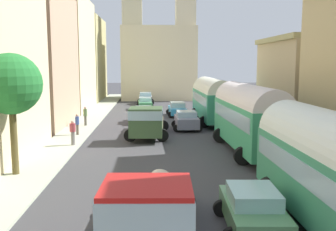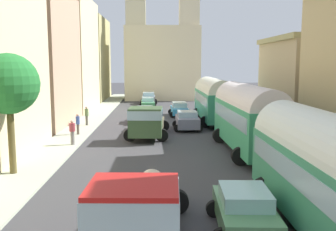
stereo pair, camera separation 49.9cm
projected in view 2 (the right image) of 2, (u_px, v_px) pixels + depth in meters
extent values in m
plane|color=#3B3B3E|center=(167.00, 129.00, 32.26)|extent=(154.00, 154.00, 0.00)
cube|color=#A7AF98|center=(81.00, 128.00, 32.05)|extent=(2.50, 70.00, 0.14)
cube|color=#A1958E|center=(251.00, 127.00, 32.45)|extent=(2.50, 70.00, 0.14)
cube|color=tan|center=(42.00, 59.00, 33.06)|extent=(4.62, 10.44, 11.76)
cube|color=beige|center=(74.00, 55.00, 44.38)|extent=(4.11, 11.59, 12.94)
cube|color=tan|center=(89.00, 60.00, 56.70)|extent=(5.07, 11.92, 12.11)
cube|color=tan|center=(303.00, 87.00, 30.39)|extent=(4.85, 9.41, 7.18)
cube|color=tan|center=(306.00, 39.00, 29.88)|extent=(5.33, 9.41, 0.40)
cube|color=beige|center=(162.00, 64.00, 58.34)|extent=(11.15, 7.10, 10.94)
cube|color=beige|center=(136.00, 41.00, 56.02)|extent=(2.84, 2.84, 17.63)
cube|color=beige|center=(189.00, 41.00, 56.23)|extent=(2.84, 2.84, 17.63)
cube|color=#378C64|center=(324.00, 184.00, 12.31)|extent=(2.51, 8.73, 2.26)
cylinder|color=silver|center=(326.00, 150.00, 12.16)|extent=(2.46, 8.56, 2.40)
cube|color=#99B7C6|center=(325.00, 169.00, 12.24)|extent=(2.55, 8.04, 0.72)
cylinder|color=black|center=(264.00, 190.00, 15.10)|extent=(1.00, 0.35, 1.00)
cylinder|color=black|center=(322.00, 190.00, 15.18)|extent=(1.00, 0.35, 1.00)
cube|color=#369665|center=(247.00, 124.00, 23.43)|extent=(2.64, 9.60, 2.56)
cylinder|color=silver|center=(248.00, 104.00, 23.26)|extent=(2.58, 9.41, 2.34)
cube|color=#99B7C6|center=(248.00, 115.00, 23.35)|extent=(2.66, 8.84, 0.82)
cylinder|color=black|center=(220.00, 136.00, 26.47)|extent=(1.00, 0.35, 1.00)
cylinder|color=black|center=(252.00, 135.00, 26.59)|extent=(1.00, 0.35, 1.00)
cylinder|color=black|center=(240.00, 156.00, 20.62)|extent=(1.00, 0.35, 1.00)
cylinder|color=black|center=(281.00, 156.00, 20.74)|extent=(1.00, 0.35, 1.00)
cube|color=#308C68|center=(213.00, 104.00, 35.49)|extent=(2.55, 9.69, 2.44)
cylinder|color=silver|center=(214.00, 91.00, 35.32)|extent=(2.50, 9.50, 2.39)
cube|color=#99B7C6|center=(214.00, 98.00, 35.41)|extent=(2.59, 8.92, 0.78)
cylinder|color=black|center=(197.00, 113.00, 38.57)|extent=(1.00, 0.35, 1.00)
cylinder|color=black|center=(220.00, 113.00, 38.66)|extent=(1.00, 0.35, 1.00)
cylinder|color=black|center=(205.00, 122.00, 32.64)|extent=(1.00, 0.35, 1.00)
cylinder|color=black|center=(232.00, 122.00, 32.73)|extent=(1.00, 0.35, 1.00)
cube|color=#AD1A17|center=(134.00, 224.00, 9.59)|extent=(2.33, 2.09, 2.08)
cube|color=#99B7C6|center=(133.00, 202.00, 9.51)|extent=(2.38, 2.18, 0.66)
cube|color=brown|center=(144.00, 203.00, 13.09)|extent=(2.45, 4.94, 0.55)
ellipsoid|color=beige|center=(156.00, 188.00, 13.08)|extent=(1.17, 1.05, 0.48)
ellipsoid|color=silver|center=(154.00, 200.00, 11.94)|extent=(1.05, 0.91, 0.46)
ellipsoid|color=beige|center=(152.00, 185.00, 13.23)|extent=(0.91, 0.78, 0.58)
ellipsoid|color=beige|center=(125.00, 190.00, 11.75)|extent=(1.07, 1.13, 0.51)
ellipsoid|color=beige|center=(152.00, 177.00, 12.91)|extent=(0.97, 0.93, 0.55)
ellipsoid|color=silver|center=(147.00, 186.00, 12.12)|extent=(1.07, 1.17, 0.52)
cylinder|color=black|center=(177.00, 202.00, 13.98)|extent=(0.90, 0.32, 0.90)
cylinder|color=black|center=(116.00, 201.00, 14.01)|extent=(0.90, 0.32, 0.90)
cube|color=#354F2F|center=(146.00, 122.00, 26.67)|extent=(2.38, 2.30, 1.99)
cube|color=#99B7C6|center=(146.00, 114.00, 26.60)|extent=(2.43, 2.39, 0.64)
cube|color=#514F3A|center=(149.00, 124.00, 30.22)|extent=(2.50, 4.87, 0.55)
ellipsoid|color=beige|center=(156.00, 118.00, 29.69)|extent=(1.14, 1.05, 0.58)
ellipsoid|color=beige|center=(143.00, 115.00, 31.22)|extent=(0.82, 0.93, 0.52)
ellipsoid|color=silver|center=(154.00, 116.00, 30.89)|extent=(1.15, 1.05, 0.50)
ellipsoid|color=silver|center=(147.00, 114.00, 29.71)|extent=(0.92, 1.06, 0.50)
cylinder|color=black|center=(162.00, 135.00, 26.90)|extent=(0.90, 0.31, 0.90)
cylinder|color=black|center=(130.00, 135.00, 26.95)|extent=(0.90, 0.31, 0.90)
cylinder|color=black|center=(164.00, 126.00, 31.04)|extent=(0.90, 0.31, 0.90)
cylinder|color=black|center=(136.00, 126.00, 31.08)|extent=(0.90, 0.31, 0.90)
cube|color=silver|center=(145.00, 116.00, 35.65)|extent=(1.78, 3.78, 0.74)
cube|color=#9CACC1|center=(145.00, 109.00, 35.57)|extent=(1.52, 1.99, 0.48)
cylinder|color=black|center=(154.00, 121.00, 34.61)|extent=(0.60, 0.21, 0.60)
cylinder|color=black|center=(136.00, 121.00, 34.50)|extent=(0.60, 0.21, 0.60)
cylinder|color=black|center=(153.00, 117.00, 36.89)|extent=(0.60, 0.21, 0.60)
cylinder|color=black|center=(136.00, 118.00, 36.79)|extent=(0.60, 0.21, 0.60)
cube|color=#428F58|center=(148.00, 104.00, 45.72)|extent=(1.77, 4.42, 0.72)
cube|color=#97C1CE|center=(148.00, 99.00, 45.63)|extent=(1.48, 2.33, 0.46)
cylinder|color=black|center=(155.00, 108.00, 44.49)|extent=(0.60, 0.21, 0.60)
cylinder|color=black|center=(141.00, 108.00, 44.37)|extent=(0.60, 0.21, 0.60)
cylinder|color=black|center=(154.00, 106.00, 47.15)|extent=(0.60, 0.21, 0.60)
cylinder|color=black|center=(141.00, 106.00, 47.03)|extent=(0.60, 0.21, 0.60)
cube|color=slate|center=(149.00, 99.00, 51.78)|extent=(1.74, 4.00, 0.84)
cube|color=#95BDD3|center=(149.00, 94.00, 51.69)|extent=(1.52, 2.09, 0.47)
cylinder|color=black|center=(155.00, 103.00, 50.64)|extent=(0.60, 0.21, 0.60)
cylinder|color=black|center=(142.00, 103.00, 50.58)|extent=(0.60, 0.21, 0.60)
cylinder|color=black|center=(155.00, 101.00, 53.09)|extent=(0.60, 0.21, 0.60)
cylinder|color=black|center=(143.00, 101.00, 53.02)|extent=(0.60, 0.21, 0.60)
cube|color=#528A58|center=(244.00, 213.00, 12.50)|extent=(1.93, 3.79, 0.68)
cube|color=#8EC2BC|center=(245.00, 196.00, 12.42)|extent=(1.63, 2.00, 0.48)
cylinder|color=black|center=(214.00, 209.00, 13.70)|extent=(0.60, 0.21, 0.60)
cylinder|color=black|center=(263.00, 209.00, 13.67)|extent=(0.60, 0.21, 0.60)
cube|color=slate|center=(187.00, 122.00, 31.71)|extent=(1.82, 3.67, 0.83)
cube|color=#97B5C8|center=(187.00, 114.00, 31.62)|extent=(1.59, 1.92, 0.46)
cylinder|color=black|center=(176.00, 124.00, 32.84)|extent=(0.60, 0.21, 0.60)
cylinder|color=black|center=(196.00, 124.00, 32.91)|extent=(0.60, 0.21, 0.60)
cylinder|color=black|center=(177.00, 128.00, 30.60)|extent=(0.60, 0.21, 0.60)
cylinder|color=black|center=(199.00, 128.00, 30.68)|extent=(0.60, 0.21, 0.60)
cube|color=#3698CE|center=(179.00, 110.00, 39.93)|extent=(1.77, 3.92, 0.66)
cube|color=#A5C2C2|center=(179.00, 105.00, 39.85)|extent=(1.51, 2.06, 0.53)
cylinder|color=black|center=(171.00, 112.00, 41.11)|extent=(0.60, 0.21, 0.60)
cylinder|color=black|center=(186.00, 112.00, 41.20)|extent=(0.60, 0.21, 0.60)
cylinder|color=black|center=(172.00, 115.00, 38.74)|extent=(0.60, 0.21, 0.60)
cylinder|color=black|center=(188.00, 115.00, 38.83)|extent=(0.60, 0.21, 0.60)
cylinder|color=#545247|center=(87.00, 126.00, 33.24)|extent=(0.19, 0.19, 0.14)
cylinder|color=#545247|center=(87.00, 120.00, 33.18)|extent=(0.30, 0.30, 0.83)
cylinder|color=#556E43|center=(87.00, 112.00, 33.08)|extent=(0.46, 0.46, 0.60)
sphere|color=tan|center=(86.00, 108.00, 33.02)|extent=(0.22, 0.22, 0.22)
cylinder|color=slate|center=(73.00, 146.00, 25.30)|extent=(0.21, 0.21, 0.14)
cylinder|color=slate|center=(73.00, 138.00, 25.23)|extent=(0.29, 0.29, 0.90)
cylinder|color=#96373F|center=(72.00, 127.00, 25.13)|extent=(0.44, 0.44, 0.54)
sphere|color=tan|center=(72.00, 122.00, 25.08)|extent=(0.22, 0.22, 0.22)
cylinder|color=brown|center=(78.00, 135.00, 28.96)|extent=(0.17, 0.17, 0.14)
cylinder|color=brown|center=(78.00, 129.00, 28.90)|extent=(0.28, 0.28, 0.78)
cylinder|color=#394F90|center=(78.00, 120.00, 28.80)|extent=(0.43, 0.43, 0.60)
sphere|color=tan|center=(78.00, 115.00, 28.75)|extent=(0.21, 0.21, 0.21)
cylinder|color=brown|center=(12.00, 142.00, 18.53)|extent=(0.33, 0.33, 3.44)
sphere|color=#226C2E|center=(8.00, 84.00, 18.14)|extent=(2.93, 2.93, 2.93)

